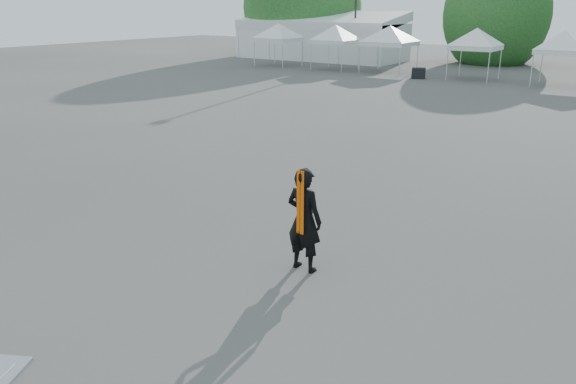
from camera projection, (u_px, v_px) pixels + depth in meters
The scene contains 11 objects.
ground at pixel (342, 233), 12.38m from camera, with size 120.00×120.00×0.00m, color #474442.
marquee at pixel (321, 37), 50.90m from camera, with size 15.00×6.25×4.23m.
tree_far_w at pixel (302, 7), 54.58m from camera, with size 4.80×4.80×7.30m.
tree_mid_w at pixel (496, 15), 46.64m from camera, with size 4.16×4.16×6.33m.
tent_a at pixel (278, 27), 44.99m from camera, with size 4.23×4.23×3.88m.
tent_b at pixel (336, 28), 42.29m from camera, with size 4.07×4.07×3.88m.
tent_c at pixel (390, 29), 40.50m from camera, with size 4.73×4.73×3.88m.
tent_d at pixel (477, 32), 36.71m from camera, with size 4.10×4.10×3.88m.
tent_e at pixel (565, 35), 33.47m from camera, with size 4.04×4.04×3.88m.
man at pixel (304, 220), 10.40m from camera, with size 0.75×0.51×2.01m.
crate_west at pixel (419, 73), 37.98m from camera, with size 0.91×0.71×0.71m, color black.
Camera 1 is at (5.52, -10.09, 4.80)m, focal length 35.00 mm.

